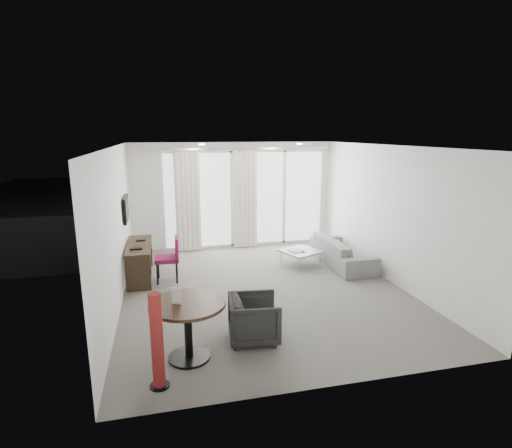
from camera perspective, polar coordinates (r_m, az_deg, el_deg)
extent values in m
cube|color=#636058|center=(7.49, 1.07, -9.24)|extent=(5.00, 6.00, 0.00)
cube|color=white|center=(6.94, 1.16, 11.06)|extent=(5.00, 6.00, 0.00)
cube|color=silver|center=(6.93, -19.34, -0.54)|extent=(0.00, 6.00, 2.60)
cube|color=silver|center=(8.08, 18.56, 1.37)|extent=(0.00, 6.00, 2.60)
cube|color=silver|center=(4.37, 11.03, -7.78)|extent=(5.00, 0.00, 2.60)
cylinder|color=#FFE0B2|center=(8.36, -7.75, 11.20)|extent=(0.12, 0.12, 0.02)
cylinder|color=#FFE0B2|center=(8.82, 6.22, 11.33)|extent=(0.12, 0.12, 0.02)
cylinder|color=maroon|center=(4.74, -13.96, -15.94)|extent=(0.26, 0.26, 1.14)
imported|color=black|center=(5.67, -0.27, -13.37)|extent=(0.76, 0.75, 0.63)
imported|color=slate|center=(8.94, 12.18, -3.85)|extent=(0.77, 1.98, 0.58)
cube|color=#4D4D50|center=(11.76, -2.96, -1.28)|extent=(5.60, 3.00, 0.12)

